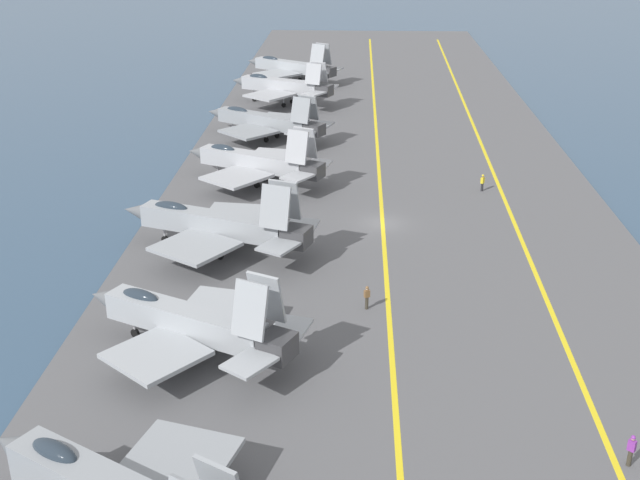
{
  "coord_description": "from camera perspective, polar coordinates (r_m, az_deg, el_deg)",
  "views": [
    {
      "loc": [
        -65.89,
        2.52,
        26.85
      ],
      "look_at": [
        -9.88,
        5.09,
        2.9
      ],
      "focal_mm": 45.0,
      "sensor_mm": 36.0,
      "label": 1
    }
  ],
  "objects": [
    {
      "name": "parked_jet_sixth",
      "position": [
        95.92,
        -3.87,
        8.43
      ],
      "size": [
        12.9,
        16.17,
        5.83
      ],
      "color": "gray",
      "rests_on": "carrier_deck"
    },
    {
      "name": "parked_jet_seventh",
      "position": [
        112.51,
        -2.68,
        10.89
      ],
      "size": [
        13.33,
        15.53,
        6.26
      ],
      "color": "#A8AAAF",
      "rests_on": "carrier_deck"
    },
    {
      "name": "crew_brown_vest",
      "position": [
        55.92,
        3.35,
        -4.02
      ],
      "size": [
        0.4,
        0.46,
        1.76
      ],
      "color": "#383328",
      "rests_on": "carrier_deck"
    },
    {
      "name": "carrier_deck",
      "position": [
        71.12,
        4.47,
        1.05
      ],
      "size": [
        224.12,
        42.36,
        0.4
      ],
      "primitive_type": "cube",
      "color": "#565659",
      "rests_on": "ground"
    },
    {
      "name": "parked_jet_eighth",
      "position": [
        127.2,
        -2.04,
        12.21
      ],
      "size": [
        13.52,
        15.92,
        6.43
      ],
      "color": "#9EA3A8",
      "rests_on": "carrier_deck"
    },
    {
      "name": "parked_jet_third",
      "position": [
        50.44,
        -9.26,
        -5.74
      ],
      "size": [
        12.31,
        15.23,
        6.5
      ],
      "color": "#9EA3A8",
      "rests_on": "carrier_deck"
    },
    {
      "name": "deck_stripe_foul_line",
      "position": [
        72.39,
        13.73,
        1.01
      ],
      "size": [
        201.67,
        4.56,
        0.01
      ],
      "primitive_type": "cube",
      "rotation": [
        0.0,
        0.0,
        -0.02
      ],
      "color": "yellow",
      "rests_on": "carrier_deck"
    },
    {
      "name": "deck_stripe_centerline",
      "position": [
        71.04,
        4.47,
        1.2
      ],
      "size": [
        201.71,
        0.36,
        0.01
      ],
      "primitive_type": "cube",
      "color": "yellow",
      "rests_on": "carrier_deck"
    },
    {
      "name": "crew_yellow_vest",
      "position": [
        80.06,
        11.48,
        4.07
      ],
      "size": [
        0.46,
        0.43,
        1.7
      ],
      "color": "#232328",
      "rests_on": "carrier_deck"
    },
    {
      "name": "parked_jet_fourth",
      "position": [
        64.66,
        -7.35,
        1.16
      ],
      "size": [
        13.09,
        16.81,
        6.64
      ],
      "color": "#93999E",
      "rests_on": "carrier_deck"
    },
    {
      "name": "ground_plane",
      "position": [
        71.19,
        4.46,
        0.9
      ],
      "size": [
        2000.0,
        2000.0,
        0.0
      ],
      "primitive_type": "plane",
      "color": "#334C66"
    },
    {
      "name": "crew_purple_vest",
      "position": [
        44.38,
        21.26,
        -13.69
      ],
      "size": [
        0.45,
        0.46,
        1.83
      ],
      "color": "#383328",
      "rests_on": "carrier_deck"
    },
    {
      "name": "parked_jet_fifth",
      "position": [
        80.46,
        -4.59,
        5.58
      ],
      "size": [
        13.26,
        15.46,
        6.28
      ],
      "color": "#A8AAAF",
      "rests_on": "carrier_deck"
    }
  ]
}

